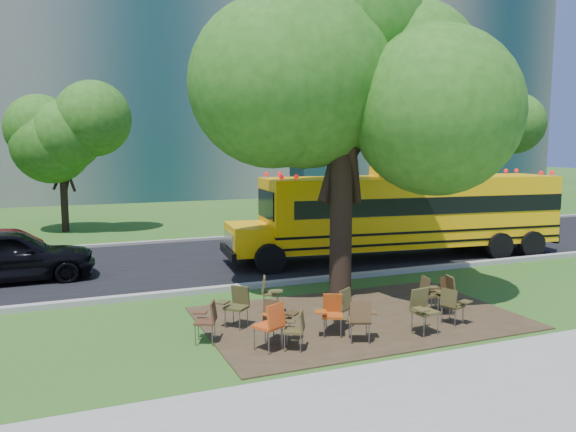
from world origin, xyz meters
name	(u,v)px	position (x,y,z in m)	size (l,w,h in m)	color
ground	(310,317)	(0.00, 0.00, 0.00)	(160.00, 160.00, 0.00)	#285B1C
sidewalk	(451,412)	(0.00, -5.00, 0.02)	(60.00, 4.00, 0.04)	gray
dirt_patch	(359,318)	(1.00, -0.50, 0.01)	(7.00, 4.50, 0.03)	#382819
asphalt_road	(226,259)	(0.00, 7.00, 0.02)	(80.00, 8.00, 0.04)	black
kerb_near	(265,284)	(0.00, 3.00, 0.07)	(80.00, 0.25, 0.14)	gray
kerb_far	(198,240)	(0.00, 11.10, 0.07)	(80.00, 0.25, 0.14)	gray
building_main	(12,49)	(-8.00, 36.00, 11.00)	(38.00, 16.00, 22.00)	gray
building_right	(373,58)	(24.00, 38.00, 12.50)	(30.00, 16.00, 25.00)	slate
bg_tree_2	(61,139)	(-5.00, 16.00, 4.21)	(4.80, 4.80, 6.62)	black
bg_tree_3	(341,123)	(8.00, 14.00, 5.03)	(5.60, 5.60, 7.84)	black
bg_tree_4	(481,137)	(16.00, 13.00, 4.34)	(5.00, 5.00, 6.85)	black
main_tree	(343,72)	(1.40, 1.21, 5.68)	(7.16, 7.16, 9.28)	black
school_bus	(409,211)	(6.00, 4.96, 1.64)	(11.77, 3.69, 2.83)	#FCB307
chair_0	(271,321)	(-1.57, -1.69, 0.59)	(0.65, 0.77, 0.96)	#CA4515
chair_1	(277,316)	(-1.32, -1.34, 0.56)	(0.78, 0.62, 0.91)	#3E2B16
chair_2	(296,326)	(-1.12, -1.84, 0.48)	(0.52, 0.66, 0.78)	#49411F
chair_3	(331,311)	(-0.12, -1.32, 0.53)	(0.71, 0.56, 0.86)	#A54311
chair_4	(361,317)	(0.21, -1.96, 0.55)	(0.71, 0.56, 0.89)	#51371C
chair_5	(422,307)	(1.66, -1.95, 0.58)	(0.63, 0.61, 0.95)	#4C4521
chair_6	(444,291)	(2.94, -1.00, 0.57)	(0.54, 0.69, 0.92)	#43381D
chair_7	(453,303)	(2.61, -1.72, 0.51)	(0.63, 0.57, 0.83)	#413B1C
chair_8	(208,317)	(-2.57, -0.76, 0.52)	(0.54, 0.69, 0.85)	#502E1C
chair_9	(236,303)	(-1.77, -0.08, 0.55)	(0.77, 0.61, 0.90)	#433D1D
chair_10	(269,290)	(-0.72, 0.78, 0.52)	(0.52, 0.66, 0.84)	#4C4921
chair_11	(341,304)	(0.23, -1.06, 0.56)	(0.61, 0.76, 0.91)	brown
chair_12	(430,291)	(2.66, -0.85, 0.55)	(0.52, 0.66, 0.89)	#44391D
chair_13	(444,289)	(3.15, -0.73, 0.52)	(0.56, 0.53, 0.85)	#442C18
black_car	(9,256)	(-6.58, 6.20, 0.78)	(1.85, 4.61, 1.57)	black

